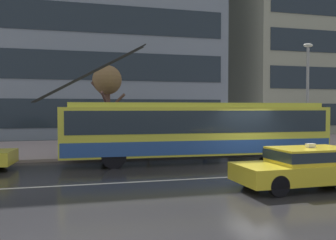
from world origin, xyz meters
name	(u,v)px	position (x,y,z in m)	size (l,w,h in m)	color
ground_plane	(260,169)	(0.00, 0.00, 0.00)	(160.00, 160.00, 0.00)	#272628
sidewalk_slab	(190,145)	(0.00, 9.30, 0.07)	(80.00, 10.00, 0.14)	gray
lane_centre_line	(276,175)	(0.00, -1.20, 0.00)	(72.00, 0.14, 0.01)	silver
trolleybus	(197,129)	(-1.79, 2.70, 1.53)	(13.50, 2.99, 5.35)	yellow
taxi_oncoming_near	(307,165)	(-0.23, -3.38, 0.70)	(4.54, 1.93, 1.39)	yellow
pedestrian_at_shelter	(206,120)	(0.34, 7.31, 1.78)	(1.47, 1.47, 2.04)	#243551
pedestrian_approaching_curb	(149,121)	(-3.61, 5.21, 1.83)	(1.40, 1.40, 2.06)	#53534F
street_lamp	(308,86)	(5.82, 5.07, 3.81)	(0.60, 0.32, 6.14)	gray
street_tree_bare	(107,84)	(-5.65, 6.42, 3.83)	(1.83, 2.56, 4.68)	brown
office_tower_corner_left	(84,16)	(-6.41, 23.76, 11.70)	(24.85, 15.05, 23.39)	gray
office_tower_corner_right	(321,11)	(21.01, 23.78, 14.03)	(24.13, 15.80, 28.05)	gray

